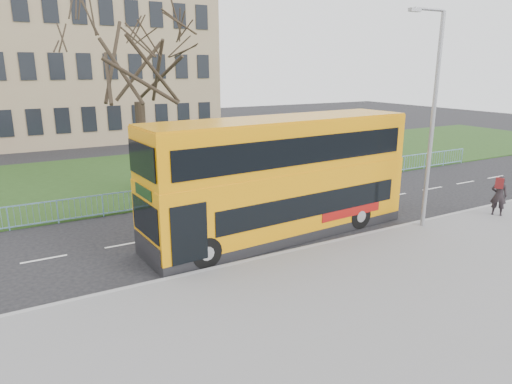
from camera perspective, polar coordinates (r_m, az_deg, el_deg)
ground at (r=19.24m, az=3.51°, el=-5.71°), size 120.00×120.00×0.00m
pavement at (r=14.54m, az=18.47°, el=-13.53°), size 80.00×10.50×0.12m
kerb at (r=18.02m, az=6.20°, el=-7.02°), size 80.00×0.20×0.14m
grass_verge at (r=31.69m, az=-10.62°, el=2.54°), size 80.00×15.40×0.08m
guard_railing at (r=24.60m, az=-4.81°, el=0.30°), size 40.00×0.12×1.10m
bare_tree at (r=25.97m, az=-14.51°, el=12.96°), size 8.35×8.35×11.94m
civic_building at (r=50.28m, az=-24.65°, el=14.06°), size 30.00×15.00×14.00m
yellow_bus at (r=18.80m, az=3.14°, el=2.16°), size 11.82×3.55×4.89m
pedestrian at (r=24.30m, az=28.08°, el=-0.39°), size 0.76×0.83×1.90m
street_lamp at (r=20.50m, az=21.09°, el=9.13°), size 1.90×0.24×8.98m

